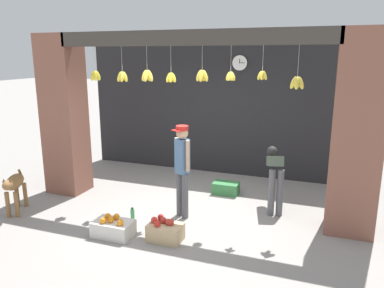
{
  "coord_description": "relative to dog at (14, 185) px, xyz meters",
  "views": [
    {
      "loc": [
        2.16,
        -5.54,
        2.67
      ],
      "look_at": [
        0.0,
        0.37,
        1.15
      ],
      "focal_mm": 35.0,
      "sensor_mm": 36.0,
      "label": 1
    }
  ],
  "objects": [
    {
      "name": "ground_plane",
      "position": [
        2.75,
        0.92,
        -0.49
      ],
      "size": [
        60.0,
        60.0,
        0.0
      ],
      "primitive_type": "plane",
      "color": "gray"
    },
    {
      "name": "shop_back_wall",
      "position": [
        2.75,
        3.42,
        1.03
      ],
      "size": [
        6.48,
        0.12,
        3.04
      ],
      "primitive_type": "cube",
      "color": "#232326",
      "rests_on": "ground_plane"
    },
    {
      "name": "shop_pillar_left",
      "position": [
        0.16,
        1.22,
        1.03
      ],
      "size": [
        0.7,
        0.6,
        3.04
      ],
      "primitive_type": "cube",
      "color": "brown",
      "rests_on": "ground_plane"
    },
    {
      "name": "shop_pillar_right",
      "position": [
        5.35,
        1.22,
        1.03
      ],
      "size": [
        0.7,
        0.6,
        3.04
      ],
      "primitive_type": "cube",
      "color": "brown",
      "rests_on": "ground_plane"
    },
    {
      "name": "storefront_awning",
      "position": [
        2.74,
        1.04,
        2.36
      ],
      "size": [
        4.58,
        0.31,
        0.88
      ],
      "color": "#3D3833"
    },
    {
      "name": "dog",
      "position": [
        0.0,
        0.0,
        0.0
      ],
      "size": [
        0.5,
        0.81,
        0.72
      ],
      "rotation": [
        0.0,
        0.0,
        -1.11
      ],
      "color": "olive",
      "rests_on": "ground_plane"
    },
    {
      "name": "shopkeeper",
      "position": [
        2.75,
        0.83,
        0.41
      ],
      "size": [
        0.31,
        0.3,
        1.56
      ],
      "rotation": [
        0.0,
        0.0,
        2.64
      ],
      "color": "#56565B",
      "rests_on": "ground_plane"
    },
    {
      "name": "worker_stooping",
      "position": [
        4.14,
        1.62,
        0.2
      ],
      "size": [
        0.4,
        0.79,
        1.05
      ],
      "rotation": [
        0.0,
        0.0,
        0.28
      ],
      "color": "#56565B",
      "rests_on": "ground_plane"
    },
    {
      "name": "fruit_crate_oranges",
      "position": [
        2.03,
        -0.18,
        -0.36
      ],
      "size": [
        0.59,
        0.37,
        0.32
      ],
      "color": "silver",
      "rests_on": "ground_plane"
    },
    {
      "name": "fruit_crate_apples",
      "position": [
        2.81,
        -0.03,
        -0.35
      ],
      "size": [
        0.5,
        0.33,
        0.34
      ],
      "color": "tan",
      "rests_on": "ground_plane"
    },
    {
      "name": "produce_box_green",
      "position": [
        3.16,
        2.11,
        -0.38
      ],
      "size": [
        0.5,
        0.32,
        0.23
      ],
      "primitive_type": "cube",
      "color": "#387A42",
      "rests_on": "ground_plane"
    },
    {
      "name": "water_bottle",
      "position": [
        2.05,
        0.38,
        -0.38
      ],
      "size": [
        0.07,
        0.07,
        0.23
      ],
      "color": "#38934C",
      "rests_on": "ground_plane"
    },
    {
      "name": "wall_clock",
      "position": [
        3.08,
        3.34,
        1.99
      ],
      "size": [
        0.34,
        0.03,
        0.34
      ],
      "color": "black"
    }
  ]
}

